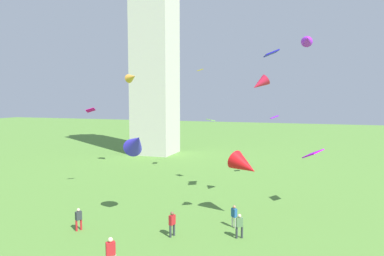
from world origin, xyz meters
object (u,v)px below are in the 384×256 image
Objects in this scene: person_1 at (172,222)px; person_5 at (79,218)px; kite_flying_0 at (274,117)px; kite_flying_9 at (211,120)px; person_0 at (239,225)px; kite_flying_4 at (136,143)px; kite_flying_2 at (313,154)px; kite_flying_1 at (200,70)px; kite_flying_5 at (244,165)px; person_2 at (234,215)px; kite_flying_8 at (260,84)px; kite_flying_10 at (132,77)px; kite_flying_6 at (91,110)px; monument_obelisk at (154,13)px; person_3 at (111,252)px; kite_flying_3 at (271,53)px; kite_flying_7 at (307,40)px.

person_5 is at bearing -62.57° from person_1.
kite_flying_9 is at bearing -164.43° from kite_flying_0.
person_0 is 18.36m from kite_flying_0.
kite_flying_2 is at bearing -12.96° from kite_flying_4.
person_0 is at bearing 6.18° from kite_flying_1.
kite_flying_5 is 2.75× the size of kite_flying_9.
kite_flying_5 reaches higher than person_2.
kite_flying_9 is at bearing 175.68° from kite_flying_8.
kite_flying_0 is at bearing 62.82° from person_0.
kite_flying_10 is at bearing 109.46° from person_0.
kite_flying_1 is (-3.41, 17.38, 11.35)m from person_1.
person_5 is 23.40m from kite_flying_0.
kite_flying_2 is at bearing -89.60° from person_2.
kite_flying_8 reaches higher than kite_flying_6.
kite_flying_1 is at bearing 165.34° from kite_flying_0.
person_5 is 0.79× the size of kite_flying_2.
person_2 is 1.09× the size of kite_flying_8.
kite_flying_5 is at bearing -59.03° from person_2.
kite_flying_10 is (-9.27, 0.99, -0.60)m from kite_flying_1.
monument_obelisk reaches higher than person_2.
kite_flying_0 is at bearing 33.78° from person_3.
person_0 is 0.82× the size of kite_flying_2.
person_5 is 0.87× the size of kite_flying_3.
kite_flying_1 reaches higher than kite_flying_8.
kite_flying_8 is at bearing -100.54° from kite_flying_10.
kite_flying_3 is at bearing 7.59° from kite_flying_5.
kite_flying_1 reaches higher than kite_flying_10.
kite_flying_2 is 24.51m from kite_flying_10.
kite_flying_3 is 10.45m from kite_flying_9.
kite_flying_2 is (5.25, 6.15, 3.68)m from person_2.
kite_flying_4 is 19.91m from kite_flying_10.
kite_flying_3 is at bearing 148.16° from kite_flying_7.
monument_obelisk is at bearing -135.82° from person_1.
person_3 is 1.76× the size of kite_flying_9.
kite_flying_9 reaches higher than person_3.
kite_flying_10 is (-18.08, 10.24, -0.99)m from kite_flying_3.
kite_flying_7 is at bearing -46.06° from monument_obelisk.
kite_flying_4 is at bearing 65.51° from person_3.
kite_flying_8 is 0.70× the size of kite_flying_10.
person_5 is (-5.09, 4.14, -0.16)m from person_3.
person_1 is at bearing -80.21° from kite_flying_2.
kite_flying_1 is at bearing -48.75° from monument_obelisk.
monument_obelisk is at bearing 67.96° from kite_flying_5.
person_1 is 1.59× the size of kite_flying_0.
monument_obelisk is 30.81× the size of kite_flying_8.
person_3 is at bearing -42.22° from kite_flying_3.
kite_flying_2 is 9.11m from kite_flying_7.
kite_flying_3 is (20.52, -22.60, -9.88)m from monument_obelisk.
person_0 is 1.27× the size of kite_flying_7.
kite_flying_8 is at bearing 152.84° from kite_flying_9.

